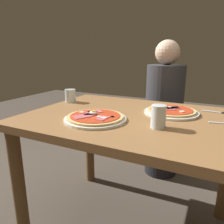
{
  "coord_description": "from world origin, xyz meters",
  "views": [
    {
      "loc": [
        0.41,
        -1.07,
        1.07
      ],
      "look_at": [
        -0.08,
        -0.08,
        0.77
      ],
      "focal_mm": 34.79,
      "sensor_mm": 36.0,
      "label": 1
    }
  ],
  "objects_px": {
    "fork": "(223,123)",
    "knife": "(223,113)",
    "water_glass_near": "(70,97)",
    "pizza_across_left": "(171,111)",
    "diner_person": "(164,114)",
    "water_glass_far": "(158,118)",
    "pizza_foreground": "(95,118)",
    "dining_table": "(132,136)"
  },
  "relations": [
    {
      "from": "dining_table",
      "to": "knife",
      "type": "relative_size",
      "value": 5.86
    },
    {
      "from": "pizza_foreground",
      "to": "knife",
      "type": "height_order",
      "value": "pizza_foreground"
    },
    {
      "from": "water_glass_near",
      "to": "diner_person",
      "type": "height_order",
      "value": "diner_person"
    },
    {
      "from": "pizza_across_left",
      "to": "fork",
      "type": "relative_size",
      "value": 1.92
    },
    {
      "from": "pizza_across_left",
      "to": "fork",
      "type": "height_order",
      "value": "pizza_across_left"
    },
    {
      "from": "water_glass_near",
      "to": "fork",
      "type": "relative_size",
      "value": 0.56
    },
    {
      "from": "water_glass_far",
      "to": "fork",
      "type": "distance_m",
      "value": 0.34
    },
    {
      "from": "water_glass_near",
      "to": "fork",
      "type": "xyz_separation_m",
      "value": [
        0.96,
        -0.07,
        -0.04
      ]
    },
    {
      "from": "pizza_foreground",
      "to": "water_glass_far",
      "type": "xyz_separation_m",
      "value": [
        0.32,
        0.02,
        0.03
      ]
    },
    {
      "from": "dining_table",
      "to": "fork",
      "type": "xyz_separation_m",
      "value": [
        0.44,
        0.06,
        0.12
      ]
    },
    {
      "from": "dining_table",
      "to": "diner_person",
      "type": "height_order",
      "value": "diner_person"
    },
    {
      "from": "pizza_foreground",
      "to": "diner_person",
      "type": "xyz_separation_m",
      "value": [
        0.14,
        0.93,
        -0.2
      ]
    },
    {
      "from": "pizza_across_left",
      "to": "water_glass_far",
      "type": "xyz_separation_m",
      "value": [
        -0.0,
        -0.27,
        0.03
      ]
    },
    {
      "from": "water_glass_near",
      "to": "pizza_across_left",
      "type": "bearing_deg",
      "value": 0.77
    },
    {
      "from": "water_glass_far",
      "to": "knife",
      "type": "bearing_deg",
      "value": 56.91
    },
    {
      "from": "water_glass_near",
      "to": "fork",
      "type": "distance_m",
      "value": 0.96
    },
    {
      "from": "pizza_across_left",
      "to": "knife",
      "type": "height_order",
      "value": "pizza_across_left"
    },
    {
      "from": "pizza_foreground",
      "to": "water_glass_near",
      "type": "bearing_deg",
      "value": 141.95
    },
    {
      "from": "dining_table",
      "to": "water_glass_far",
      "type": "height_order",
      "value": "water_glass_far"
    },
    {
      "from": "water_glass_near",
      "to": "knife",
      "type": "xyz_separation_m",
      "value": [
        0.95,
        0.14,
        -0.04
      ]
    },
    {
      "from": "fork",
      "to": "pizza_foreground",
      "type": "bearing_deg",
      "value": -159.26
    },
    {
      "from": "pizza_foreground",
      "to": "pizza_across_left",
      "type": "bearing_deg",
      "value": 42.95
    },
    {
      "from": "fork",
      "to": "knife",
      "type": "bearing_deg",
      "value": 90.58
    },
    {
      "from": "fork",
      "to": "knife",
      "type": "height_order",
      "value": "knife"
    },
    {
      "from": "dining_table",
      "to": "knife",
      "type": "xyz_separation_m",
      "value": [
        0.44,
        0.27,
        0.12
      ]
    },
    {
      "from": "pizza_across_left",
      "to": "water_glass_far",
      "type": "bearing_deg",
      "value": -90.79
    },
    {
      "from": "water_glass_far",
      "to": "dining_table",
      "type": "bearing_deg",
      "value": 142.9
    },
    {
      "from": "knife",
      "to": "pizza_across_left",
      "type": "bearing_deg",
      "value": -153.02
    },
    {
      "from": "pizza_foreground",
      "to": "water_glass_far",
      "type": "bearing_deg",
      "value": 4.44
    },
    {
      "from": "fork",
      "to": "diner_person",
      "type": "distance_m",
      "value": 0.85
    },
    {
      "from": "knife",
      "to": "water_glass_near",
      "type": "bearing_deg",
      "value": -171.49
    },
    {
      "from": "pizza_across_left",
      "to": "diner_person",
      "type": "bearing_deg",
      "value": 105.78
    },
    {
      "from": "pizza_foreground",
      "to": "water_glass_near",
      "type": "distance_m",
      "value": 0.47
    },
    {
      "from": "diner_person",
      "to": "water_glass_far",
      "type": "bearing_deg",
      "value": 100.9
    },
    {
      "from": "pizza_across_left",
      "to": "water_glass_far",
      "type": "height_order",
      "value": "water_glass_far"
    },
    {
      "from": "pizza_across_left",
      "to": "water_glass_near",
      "type": "distance_m",
      "value": 0.69
    },
    {
      "from": "fork",
      "to": "diner_person",
      "type": "bearing_deg",
      "value": 122.01
    },
    {
      "from": "pizza_foreground",
      "to": "knife",
      "type": "xyz_separation_m",
      "value": [
        0.58,
        0.43,
        -0.01
      ]
    },
    {
      "from": "water_glass_near",
      "to": "water_glass_far",
      "type": "bearing_deg",
      "value": -21.08
    },
    {
      "from": "dining_table",
      "to": "pizza_foreground",
      "type": "bearing_deg",
      "value": -131.61
    },
    {
      "from": "dining_table",
      "to": "knife",
      "type": "height_order",
      "value": "knife"
    },
    {
      "from": "dining_table",
      "to": "water_glass_far",
      "type": "distance_m",
      "value": 0.28
    }
  ]
}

